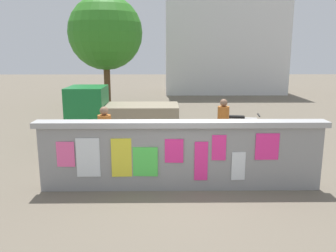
% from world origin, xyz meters
% --- Properties ---
extents(ground, '(60.00, 60.00, 0.00)m').
position_xyz_m(ground, '(0.00, 8.00, 0.00)').
color(ground, '#6B6051').
extents(poster_wall, '(6.30, 0.42, 1.53)m').
position_xyz_m(poster_wall, '(-0.00, -0.00, 0.79)').
color(poster_wall, gray).
rests_on(poster_wall, ground).
extents(auto_rickshaw_truck, '(3.60, 1.50, 1.85)m').
position_xyz_m(auto_rickshaw_truck, '(-1.90, 4.15, 0.90)').
color(auto_rickshaw_truck, black).
rests_on(auto_rickshaw_truck, ground).
extents(motorcycle, '(1.90, 0.56, 0.87)m').
position_xyz_m(motorcycle, '(2.28, 4.46, 0.46)').
color(motorcycle, black).
rests_on(motorcycle, ground).
extents(bicycle_near, '(1.65, 0.62, 0.95)m').
position_xyz_m(bicycle_near, '(1.24, 1.08, 0.36)').
color(bicycle_near, black).
rests_on(bicycle_near, ground).
extents(person_walking, '(0.45, 0.45, 1.62)m').
position_xyz_m(person_walking, '(1.39, 2.81, 0.99)').
color(person_walking, '#BF6626').
rests_on(person_walking, ground).
extents(person_bystander, '(0.44, 0.44, 1.62)m').
position_xyz_m(person_bystander, '(-1.88, 1.44, 0.99)').
color(person_bystander, '#BF6626').
rests_on(person_bystander, ground).
extents(tree_roadside, '(3.87, 3.87, 5.85)m').
position_xyz_m(tree_roadside, '(-3.42, 11.68, 3.90)').
color(tree_roadside, brown).
rests_on(tree_roadside, ground).
extents(building_background, '(8.59, 4.45, 8.85)m').
position_xyz_m(building_background, '(3.94, 18.44, 4.45)').
color(building_background, silver).
rests_on(building_background, ground).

